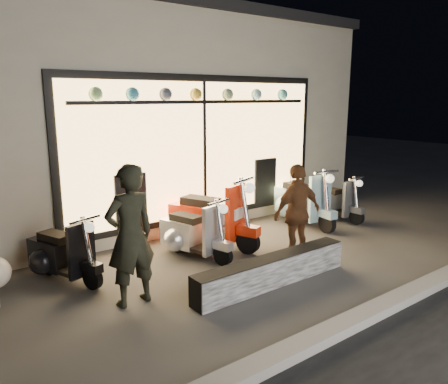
# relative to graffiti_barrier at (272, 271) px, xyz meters

# --- Properties ---
(ground) EXTENTS (40.00, 40.00, 0.00)m
(ground) POSITION_rel_graffiti_barrier_xyz_m (-0.13, 0.65, -0.20)
(ground) COLOR #383533
(ground) RESTS_ON ground
(kerb) EXTENTS (40.00, 0.25, 0.12)m
(kerb) POSITION_rel_graffiti_barrier_xyz_m (-0.13, -1.35, -0.14)
(kerb) COLOR slate
(kerb) RESTS_ON ground
(shop_building) EXTENTS (10.20, 6.23, 4.20)m
(shop_building) POSITION_rel_graffiti_barrier_xyz_m (-0.13, 5.63, 1.90)
(shop_building) COLOR beige
(shop_building) RESTS_ON ground
(graffiti_barrier) EXTENTS (2.49, 0.28, 0.40)m
(graffiti_barrier) POSITION_rel_graffiti_barrier_xyz_m (0.00, 0.00, 0.00)
(graffiti_barrier) COLOR black
(graffiti_barrier) RESTS_ON ground
(scooter_silver) EXTENTS (0.65, 1.33, 0.95)m
(scooter_silver) POSITION_rel_graffiti_barrier_xyz_m (-0.29, 1.63, 0.18)
(scooter_silver) COLOR black
(scooter_silver) RESTS_ON ground
(scooter_red) EXTENTS (0.93, 1.62, 1.17)m
(scooter_red) POSITION_rel_graffiti_barrier_xyz_m (0.19, 1.90, 0.27)
(scooter_red) COLOR black
(scooter_red) RESTS_ON ground
(scooter_black) EXTENTS (0.70, 1.28, 0.92)m
(scooter_black) POSITION_rel_graffiti_barrier_xyz_m (-2.22, 1.95, 0.17)
(scooter_black) COLOR black
(scooter_black) RESTS_ON ground
(scooter_blue) EXTENTS (0.62, 1.57, 1.11)m
(scooter_blue) POSITION_rel_graffiti_barrier_xyz_m (2.50, 1.88, 0.25)
(scooter_blue) COLOR black
(scooter_blue) RESTS_ON ground
(scooter_grey) EXTENTS (0.44, 1.26, 0.90)m
(scooter_grey) POSITION_rel_graffiti_barrier_xyz_m (3.26, 1.74, 0.16)
(scooter_grey) COLOR black
(scooter_grey) RESTS_ON ground
(man) EXTENTS (0.66, 0.46, 1.74)m
(man) POSITION_rel_graffiti_barrier_xyz_m (-1.74, 0.63, 0.67)
(man) COLOR black
(man) RESTS_ON ground
(woman) EXTENTS (0.90, 0.42, 1.51)m
(woman) POSITION_rel_graffiti_barrier_xyz_m (0.94, 0.47, 0.55)
(woman) COLOR brown
(woman) RESTS_ON ground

